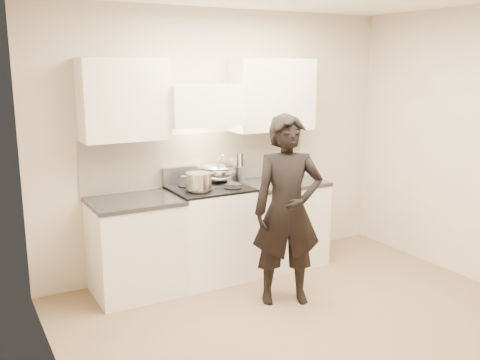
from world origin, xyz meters
name	(u,v)px	position (x,y,z in m)	size (l,w,h in m)	color
ground_plane	(318,328)	(0.00, 0.00, 0.00)	(4.00, 4.00, 0.00)	#7E674A
room_shell	(291,132)	(-0.06, 0.37, 1.60)	(4.04, 3.54, 2.70)	beige
stove	(210,232)	(-0.30, 1.42, 0.47)	(0.76, 0.65, 0.96)	white
counter_right	(279,222)	(0.53, 1.43, 0.46)	(0.92, 0.67, 0.92)	white
counter_left	(136,246)	(-1.08, 1.43, 0.46)	(0.82, 0.67, 0.92)	white
wok	(217,171)	(-0.15, 1.57, 1.07)	(0.42, 0.51, 0.34)	#B1B1B3
stock_pot	(199,181)	(-0.46, 1.33, 1.04)	(0.35, 0.27, 0.17)	#B1B1B3
utensil_crock	(240,172)	(0.17, 1.65, 1.01)	(0.11, 0.11, 0.29)	#A6A7B6
spice_jar	(267,174)	(0.47, 1.58, 0.97)	(0.05, 0.05, 0.10)	orange
oil_glass	(299,170)	(0.87, 1.54, 0.99)	(0.08, 0.08, 0.14)	#A46A21
person	(287,211)	(0.06, 0.58, 0.86)	(0.63, 0.41, 1.72)	black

